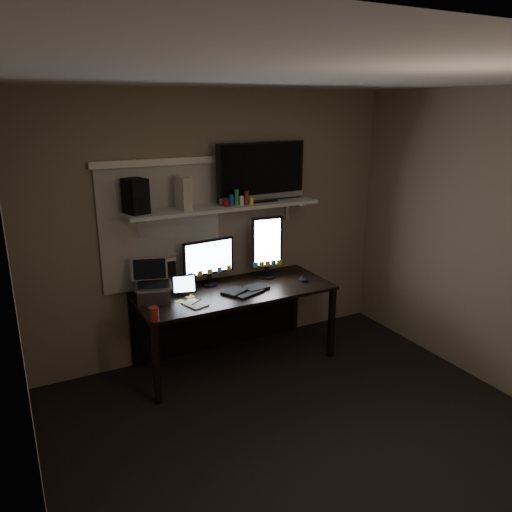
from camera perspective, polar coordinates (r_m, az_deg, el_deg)
floor at (r=3.85m, az=7.39°, el=-20.92°), size 3.60×3.60×0.00m
ceiling at (r=3.05m, az=9.24°, el=19.48°), size 3.60×3.60×0.00m
back_wall at (r=4.75m, az=-4.44°, el=3.44°), size 3.60×0.00×3.60m
left_wall at (r=2.70m, az=-25.24°, el=-8.95°), size 0.00×3.60×3.60m
window_blinds at (r=4.55m, az=-10.77°, el=3.23°), size 1.10×0.02×1.10m
desk at (r=4.75m, az=-3.05°, el=-5.39°), size 1.80×0.75×0.73m
wall_shelf at (r=4.55m, az=-3.63°, el=5.63°), size 1.80×0.35×0.03m
monitor_landscape at (r=4.64m, az=-5.44°, el=-0.71°), size 0.51×0.10×0.45m
monitor_portrait at (r=4.81m, az=1.26°, el=1.03°), size 0.31×0.10×0.61m
keyboard at (r=4.54m, az=-1.24°, el=-3.88°), size 0.47×0.31×0.03m
mouse at (r=4.80m, az=5.44°, el=-2.69°), size 0.07×0.11×0.04m
notepad at (r=4.27m, az=-6.97°, el=-5.49°), size 0.20×0.24×0.01m
tablet at (r=4.46m, az=-8.28°, el=-3.30°), size 0.23×0.14×0.19m
file_sorter at (r=4.56m, az=-10.69°, el=-2.26°), size 0.24×0.13×0.30m
laptop at (r=4.35m, az=-11.65°, el=-2.87°), size 0.37×0.33×0.35m
cup at (r=4.00m, az=-11.60°, el=-6.51°), size 0.10×0.10×0.11m
sticky_notes at (r=4.38m, az=-7.01°, el=-4.95°), size 0.35×0.28×0.00m
tv at (r=4.69m, az=0.60°, el=9.56°), size 0.92×0.21×0.54m
game_console at (r=4.38m, az=-8.37°, el=7.14°), size 0.08×0.24×0.28m
speaker at (r=4.29m, az=-13.61°, el=6.67°), size 0.21×0.23×0.29m
bottles at (r=4.52m, az=-1.95°, el=6.74°), size 0.24×0.10×0.15m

